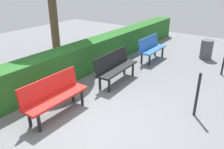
{
  "coord_description": "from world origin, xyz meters",
  "views": [
    {
      "loc": [
        2.86,
        2.69,
        2.79
      ],
      "look_at": [
        -1.37,
        -0.33,
        0.55
      ],
      "focal_mm": 36.1,
      "sensor_mm": 36.0,
      "label": 1
    }
  ],
  "objects_px": {
    "bench_red": "(54,94)",
    "trash_bin": "(206,49)",
    "bench_black": "(115,66)",
    "bench_blue": "(151,47)"
  },
  "relations": [
    {
      "from": "bench_red",
      "to": "trash_bin",
      "type": "xyz_separation_m",
      "value": [
        -5.78,
        1.69,
        -0.13
      ]
    },
    {
      "from": "trash_bin",
      "to": "bench_red",
      "type": "bearing_deg",
      "value": -16.29
    },
    {
      "from": "bench_black",
      "to": "bench_red",
      "type": "height_order",
      "value": "bench_red"
    },
    {
      "from": "bench_black",
      "to": "trash_bin",
      "type": "distance_m",
      "value": 3.95
    },
    {
      "from": "bench_blue",
      "to": "trash_bin",
      "type": "height_order",
      "value": "bench_blue"
    },
    {
      "from": "bench_black",
      "to": "trash_bin",
      "type": "bearing_deg",
      "value": 153.55
    },
    {
      "from": "bench_black",
      "to": "bench_red",
      "type": "xyz_separation_m",
      "value": [
        2.16,
        -0.1,
        -0.0
      ]
    },
    {
      "from": "bench_blue",
      "to": "bench_red",
      "type": "height_order",
      "value": "same"
    },
    {
      "from": "bench_blue",
      "to": "bench_black",
      "type": "relative_size",
      "value": 0.86
    },
    {
      "from": "bench_blue",
      "to": "bench_black",
      "type": "xyz_separation_m",
      "value": [
        2.29,
        0.01,
        0.0
      ]
    }
  ]
}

